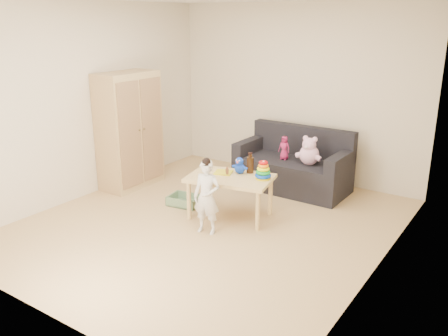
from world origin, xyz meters
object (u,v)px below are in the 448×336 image
Objects in this scene: toddler at (207,198)px; play_table at (230,197)px; sofa at (292,174)px; wardrobe at (129,130)px.

play_table is at bearing 81.23° from toddler.
toddler reaches higher than play_table.
toddler is (-0.16, -1.86, 0.20)m from sofa.
wardrobe is at bearing -149.55° from sofa.
toddler reaches higher than sofa.
toddler is (0.02, -0.52, 0.16)m from play_table.
sofa is 1.35m from play_table.
play_table is (1.85, -0.18, -0.56)m from wardrobe.
play_table is 0.54m from toddler.
wardrobe is 1.95× the size of toddler.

